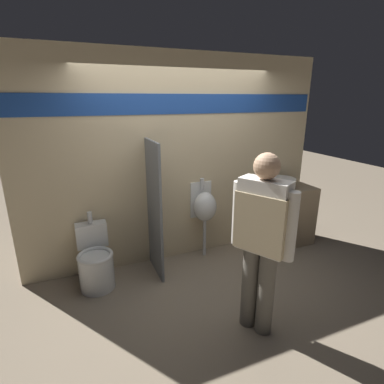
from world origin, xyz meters
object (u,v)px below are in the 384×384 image
Objects in this scene: toilet at (96,263)px; person_in_vest at (262,233)px; sink_basin at (281,183)px; cell_phone at (276,191)px; urinal_near_counter at (205,207)px.

person_in_vest reaches higher than toilet.
person_in_vest reaches higher than sink_basin.
cell_phone reaches higher than toilet.
sink_basin is 0.26m from cell_phone.
cell_phone is at bearing -71.00° from person_in_vest.
sink_basin is 2.88× the size of cell_phone.
person_in_vest is (-1.35, -1.42, 0.04)m from sink_basin.
person_in_vest is (-1.14, -1.27, 0.11)m from cell_phone.
urinal_near_counter reaches higher than toilet.
toilet is (-2.70, -0.12, -0.66)m from sink_basin.
urinal_near_counter is at bearing 6.94° from toilet.
toilet is at bearing -173.06° from urinal_near_counter.
toilet is (-2.50, 0.03, -0.60)m from cell_phone.
sink_basin is 2.79m from toilet.
person_in_vest reaches higher than urinal_near_counter.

